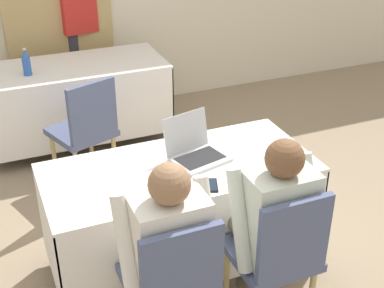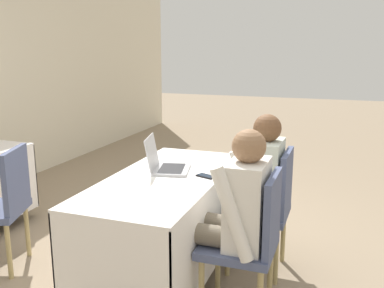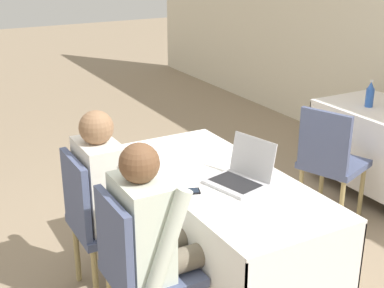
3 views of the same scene
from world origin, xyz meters
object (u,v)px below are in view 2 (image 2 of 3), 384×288
chair_far_spare (1,202)px  person_checkered_shirt (234,211)px  person_white_shirt (254,182)px  chair_near_left (251,238)px  laptop (166,164)px  cell_phone (206,176)px  chair_near_right (268,205)px

chair_far_spare → person_checkered_shirt: bearing=70.8°
person_checkered_shirt → person_white_shirt: (0.60, 0.00, 0.00)m
chair_near_left → person_checkered_shirt: (0.00, 0.10, 0.16)m
person_white_shirt → laptop: bearing=-74.8°
cell_phone → chair_near_right: 0.52m
chair_near_left → person_checkered_shirt: bearing=-90.0°
cell_phone → chair_near_right: size_ratio=0.16×
cell_phone → chair_far_spare: 1.54m
cell_phone → chair_far_spare: (-0.40, 1.47, -0.24)m
person_white_shirt → chair_near_right: bearing=90.0°
chair_near_right → person_white_shirt: person_white_shirt is taller
laptop → chair_near_left: size_ratio=0.41×
chair_near_left → person_white_shirt: (0.60, 0.10, 0.16)m
chair_near_left → cell_phone: bearing=-133.5°
person_checkered_shirt → chair_far_spare: bearing=-89.4°
cell_phone → person_checkered_shirt: size_ratio=0.13×
chair_near_right → person_white_shirt: bearing=-90.0°
chair_near_right → person_checkered_shirt: person_checkered_shirt is taller
chair_near_left → person_white_shirt: size_ratio=0.78×
chair_near_right → chair_far_spare: bearing=-71.7°
laptop → person_checkered_shirt: person_checkered_shirt is taller
cell_phone → chair_far_spare: chair_far_spare is taller
chair_near_right → cell_phone: bearing=-62.1°
cell_phone → chair_far_spare: size_ratio=0.16×
laptop → chair_near_right: (0.17, -0.73, -0.28)m
laptop → person_checkered_shirt: (-0.43, -0.63, -0.12)m
chair_near_left → chair_near_right: bearing=-180.0°
chair_near_left → chair_far_spare: same height
laptop → cell_phone: 0.33m
chair_near_right → person_white_shirt: (0.00, 0.10, 0.16)m
chair_far_spare → person_checkered_shirt: 1.78m
cell_phone → chair_near_right: (0.22, -0.41, -0.24)m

